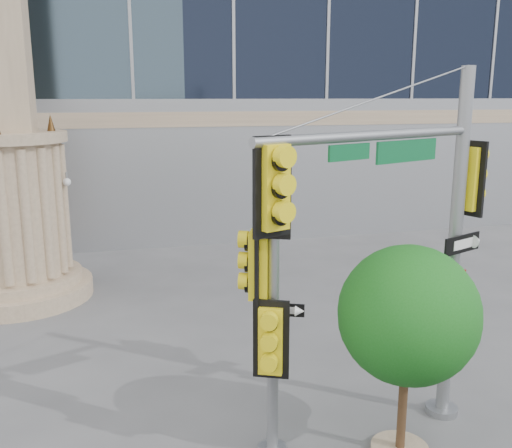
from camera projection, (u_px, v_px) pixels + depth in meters
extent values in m
plane|color=#545456|center=(297.00, 429.00, 10.73)|extent=(120.00, 120.00, 0.00)
cylinder|color=#9B8569|center=(19.00, 290.00, 17.66)|extent=(4.40, 4.40, 0.50)
cylinder|color=#9B8569|center=(18.00, 277.00, 17.57)|extent=(3.80, 3.80, 0.30)
cylinder|color=#9B8569|center=(12.00, 209.00, 17.10)|extent=(3.00, 3.00, 4.00)
cylinder|color=#9B8569|center=(5.00, 137.00, 16.62)|extent=(3.50, 3.50, 0.30)
cone|color=#472D14|center=(51.00, 123.00, 16.86)|extent=(0.24, 0.24, 0.50)
cylinder|color=slate|center=(442.00, 409.00, 11.27)|extent=(0.62, 0.62, 0.13)
cylinder|color=slate|center=(454.00, 251.00, 10.56)|extent=(0.24, 0.24, 6.64)
cylinder|color=slate|center=(374.00, 136.00, 8.72)|extent=(4.37, 1.87, 0.15)
cube|color=#0B5E2E|center=(407.00, 151.00, 9.21)|extent=(1.35, 0.57, 0.35)
cube|color=yellow|center=(272.00, 187.00, 7.69)|extent=(0.68, 0.51, 1.38)
cube|color=yellow|center=(470.00, 178.00, 10.44)|extent=(0.51, 0.68, 1.38)
cube|color=black|center=(462.00, 244.00, 10.40)|extent=(0.96, 0.41, 0.33)
cube|color=#A0130E|center=(459.00, 284.00, 10.57)|extent=(0.34, 0.16, 0.51)
cylinder|color=slate|center=(273.00, 309.00, 9.40)|extent=(0.19, 0.19, 5.37)
cube|color=yellow|center=(272.00, 196.00, 8.75)|extent=(0.66, 0.52, 1.34)
cube|color=yellow|center=(259.00, 265.00, 9.27)|extent=(0.52, 0.66, 1.34)
cube|color=yellow|center=(271.00, 339.00, 9.27)|extent=(0.66, 0.52, 1.34)
cube|color=black|center=(284.00, 310.00, 9.23)|extent=(0.62, 0.30, 0.21)
cylinder|color=#382314|center=(403.00, 400.00, 9.81)|extent=(0.16, 0.16, 2.01)
sphere|color=#166317|center=(408.00, 315.00, 9.46)|extent=(2.35, 2.35, 2.35)
sphere|color=#166317|center=(425.00, 324.00, 9.92)|extent=(1.45, 1.45, 1.45)
sphere|color=#166317|center=(394.00, 340.00, 9.16)|extent=(1.23, 1.23, 1.23)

